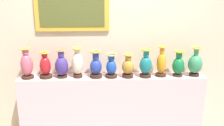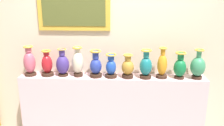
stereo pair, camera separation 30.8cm
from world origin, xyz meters
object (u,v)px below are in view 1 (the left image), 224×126
object	(u,v)px
vase_sapphire	(111,67)
vase_teal	(146,65)
vase_emerald	(178,65)
vase_crimson	(45,66)
vase_cobalt	(96,66)
vase_ivory	(77,63)
vase_jade	(195,64)
vase_indigo	(62,66)
vase_amber	(161,64)
vase_ochre	(128,67)
vase_rose	(27,65)

from	to	relation	value
vase_sapphire	vase_teal	distance (m)	0.44
vase_sapphire	vase_emerald	xyz separation A→B (m)	(0.87, 0.01, 0.01)
vase_crimson	vase_cobalt	world-z (taller)	vase_cobalt
vase_cobalt	vase_teal	world-z (taller)	vase_teal
vase_ivory	vase_cobalt	world-z (taller)	vase_ivory
vase_jade	vase_cobalt	bearing A→B (deg)	-179.71
vase_crimson	vase_jade	xyz separation A→B (m)	(1.92, -0.01, 0.01)
vase_indigo	vase_amber	xyz separation A→B (m)	(1.28, -0.00, 0.01)
vase_ochre	vase_emerald	size ratio (longest dim) A/B	0.90
vase_ochre	vase_amber	distance (m)	0.44
vase_indigo	vase_jade	xyz separation A→B (m)	(1.72, -0.01, 0.01)
vase_indigo	vase_ivory	xyz separation A→B (m)	(0.20, -0.01, 0.03)
vase_rose	vase_ivory	world-z (taller)	vase_rose
vase_amber	vase_emerald	size ratio (longest dim) A/B	1.16
vase_emerald	vase_jade	distance (m)	0.22
vase_ivory	vase_sapphire	bearing A→B (deg)	-1.93
vase_cobalt	vase_ivory	bearing A→B (deg)	177.16
vase_crimson	vase_ivory	xyz separation A→B (m)	(0.41, -0.00, 0.04)
vase_ochre	vase_teal	world-z (taller)	vase_teal
vase_cobalt	vase_ochre	bearing A→B (deg)	-1.54
vase_sapphire	vase_amber	xyz separation A→B (m)	(0.65, 0.02, 0.03)
vase_cobalt	vase_sapphire	world-z (taller)	vase_cobalt
vase_teal	vase_amber	bearing A→B (deg)	6.87
vase_ochre	vase_emerald	distance (m)	0.65
vase_crimson	vase_ivory	world-z (taller)	vase_ivory
vase_amber	vase_rose	bearing A→B (deg)	-179.70
vase_emerald	vase_jade	world-z (taller)	vase_jade
vase_ivory	vase_teal	bearing A→B (deg)	-1.38
vase_indigo	vase_sapphire	xyz separation A→B (m)	(0.63, -0.02, -0.02)
vase_sapphire	vase_ochre	size ratio (longest dim) A/B	1.00
vase_indigo	vase_jade	size ratio (longest dim) A/B	0.95
vase_crimson	vase_emerald	xyz separation A→B (m)	(1.70, -0.01, 0.00)
vase_crimson	vase_indigo	world-z (taller)	vase_indigo
vase_rose	vase_ivory	size ratio (longest dim) A/B	1.01
vase_indigo	vase_teal	size ratio (longest dim) A/B	0.97
vase_crimson	vase_indigo	distance (m)	0.20
vase_rose	vase_cobalt	bearing A→B (deg)	-0.45
vase_sapphire	vase_teal	size ratio (longest dim) A/B	0.83
vase_rose	vase_amber	size ratio (longest dim) A/B	0.99
vase_sapphire	vase_jade	world-z (taller)	vase_jade
vase_crimson	vase_amber	distance (m)	1.48
vase_emerald	vase_rose	bearing A→B (deg)	179.90
vase_amber	vase_ivory	bearing A→B (deg)	-179.78
vase_ivory	vase_amber	xyz separation A→B (m)	(1.07, 0.00, -0.02)
vase_sapphire	vase_jade	bearing A→B (deg)	0.50
vase_rose	vase_teal	xyz separation A→B (m)	(1.50, -0.02, -0.02)
vase_emerald	vase_sapphire	bearing A→B (deg)	-179.59
vase_jade	vase_sapphire	bearing A→B (deg)	-179.50
vase_indigo	vase_sapphire	bearing A→B (deg)	-2.09
vase_amber	vase_jade	distance (m)	0.44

